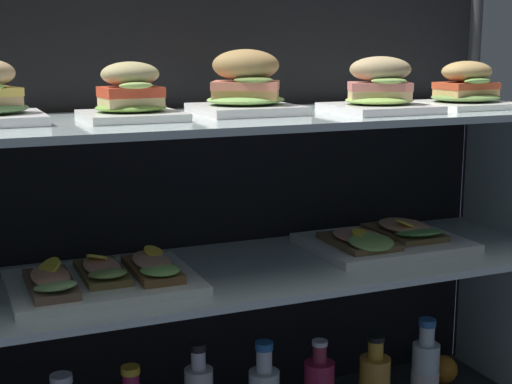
# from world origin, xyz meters

# --- Properties ---
(case_frame) EXTENTS (1.40, 0.43, 1.01)m
(case_frame) POSITION_xyz_m (0.00, 0.15, 0.54)
(case_frame) COLOR #333338
(case_frame) RESTS_ON ground
(riser_lower_tier) EXTENTS (1.34, 0.38, 0.37)m
(riser_lower_tier) POSITION_xyz_m (0.00, 0.00, 0.22)
(riser_lower_tier) COLOR silver
(riser_lower_tier) RESTS_ON case_base_deck
(shelf_lower_glass) EXTENTS (1.35, 0.39, 0.01)m
(shelf_lower_glass) POSITION_xyz_m (0.00, 0.00, 0.41)
(shelf_lower_glass) COLOR silver
(shelf_lower_glass) RESTS_ON riser_lower_tier
(riser_upper_tier) EXTENTS (1.34, 0.38, 0.29)m
(riser_upper_tier) POSITION_xyz_m (0.00, 0.00, 0.57)
(riser_upper_tier) COLOR silver
(riser_upper_tier) RESTS_ON shelf_lower_glass
(shelf_upper_glass) EXTENTS (1.35, 0.39, 0.01)m
(shelf_upper_glass) POSITION_xyz_m (0.00, 0.00, 0.72)
(shelf_upper_glass) COLOR silver
(shelf_upper_glass) RESTS_ON riser_upper_tier
(plated_roll_sandwich_far_right) EXTENTS (0.17, 0.17, 0.10)m
(plated_roll_sandwich_far_right) POSITION_xyz_m (-0.25, -0.00, 0.77)
(plated_roll_sandwich_far_right) COLOR white
(plated_roll_sandwich_far_right) RESTS_ON shelf_upper_glass
(plated_roll_sandwich_left_of_center) EXTENTS (0.19, 0.19, 0.13)m
(plated_roll_sandwich_left_of_center) POSITION_xyz_m (-0.01, 0.03, 0.78)
(plated_roll_sandwich_left_of_center) COLOR white
(plated_roll_sandwich_left_of_center) RESTS_ON shelf_upper_glass
(plated_roll_sandwich_near_left_corner) EXTENTS (0.19, 0.19, 0.11)m
(plated_roll_sandwich_near_left_corner) POSITION_xyz_m (0.25, -0.05, 0.77)
(plated_roll_sandwich_near_left_corner) COLOR white
(plated_roll_sandwich_near_left_corner) RESTS_ON shelf_upper_glass
(plated_roll_sandwich_mid_left) EXTENTS (0.18, 0.18, 0.10)m
(plated_roll_sandwich_mid_left) POSITION_xyz_m (0.48, -0.02, 0.76)
(plated_roll_sandwich_mid_left) COLOR white
(plated_roll_sandwich_mid_left) RESTS_ON shelf_upper_glass
(open_sandwich_tray_mid_left) EXTENTS (0.34, 0.26, 0.07)m
(open_sandwich_tray_mid_left) POSITION_xyz_m (-0.31, -0.01, 0.44)
(open_sandwich_tray_mid_left) COLOR white
(open_sandwich_tray_mid_left) RESTS_ON shelf_lower_glass
(open_sandwich_tray_left_of_center) EXTENTS (0.34, 0.26, 0.06)m
(open_sandwich_tray_left_of_center) POSITION_xyz_m (0.32, 0.02, 0.44)
(open_sandwich_tray_left_of_center) COLOR white
(open_sandwich_tray_left_of_center) RESTS_ON shelf_lower_glass
(juice_bottle_front_right_end) EXTENTS (0.06, 0.06, 0.22)m
(juice_bottle_front_right_end) POSITION_xyz_m (0.41, -0.03, 0.12)
(juice_bottle_front_right_end) COLOR white
(juice_bottle_front_right_end) RESTS_ON case_base_deck
(orange_fruit_beside_bottles) EXTENTS (0.07, 0.07, 0.07)m
(orange_fruit_beside_bottles) POSITION_xyz_m (0.54, 0.08, 0.07)
(orange_fruit_beside_bottles) COLOR orange
(orange_fruit_beside_bottles) RESTS_ON case_base_deck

